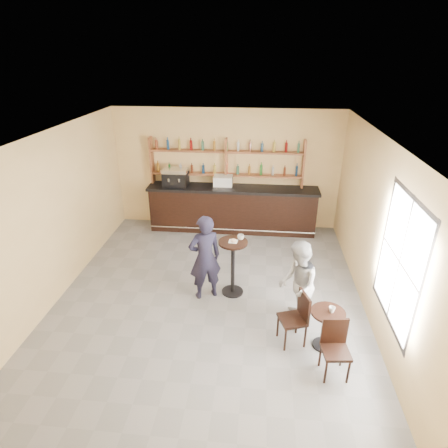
# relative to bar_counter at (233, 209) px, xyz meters

# --- Properties ---
(floor) EXTENTS (7.00, 7.00, 0.00)m
(floor) POSITION_rel_bar_counter_xyz_m (-0.20, -3.15, -0.61)
(floor) COLOR slate
(floor) RESTS_ON ground
(ceiling) EXTENTS (7.00, 7.00, 0.00)m
(ceiling) POSITION_rel_bar_counter_xyz_m (-0.20, -3.15, 2.59)
(ceiling) COLOR white
(ceiling) RESTS_ON wall_back
(wall_back) EXTENTS (7.00, 0.00, 7.00)m
(wall_back) POSITION_rel_bar_counter_xyz_m (-0.20, 0.35, 0.99)
(wall_back) COLOR #EBC585
(wall_back) RESTS_ON floor
(wall_front) EXTENTS (7.00, 0.00, 7.00)m
(wall_front) POSITION_rel_bar_counter_xyz_m (-0.20, -6.65, 0.99)
(wall_front) COLOR #EBC585
(wall_front) RESTS_ON floor
(wall_left) EXTENTS (0.00, 7.00, 7.00)m
(wall_left) POSITION_rel_bar_counter_xyz_m (-3.20, -3.15, 0.99)
(wall_left) COLOR #EBC585
(wall_left) RESTS_ON floor
(wall_right) EXTENTS (0.00, 7.00, 7.00)m
(wall_right) POSITION_rel_bar_counter_xyz_m (2.80, -3.15, 0.99)
(wall_right) COLOR #EBC585
(wall_right) RESTS_ON floor
(window_pane) EXTENTS (0.00, 2.00, 2.00)m
(window_pane) POSITION_rel_bar_counter_xyz_m (2.80, -4.35, 1.09)
(window_pane) COLOR white
(window_pane) RESTS_ON wall_right
(window_frame) EXTENTS (0.04, 1.70, 2.10)m
(window_frame) POSITION_rel_bar_counter_xyz_m (2.79, -4.35, 1.09)
(window_frame) COLOR black
(window_frame) RESTS_ON wall_right
(shelf_unit) EXTENTS (4.00, 0.26, 1.40)m
(shelf_unit) POSITION_rel_bar_counter_xyz_m (-0.20, 0.22, 1.20)
(shelf_unit) COLOR brown
(shelf_unit) RESTS_ON wall_back
(liquor_bottles) EXTENTS (3.68, 0.10, 1.00)m
(liquor_bottles) POSITION_rel_bar_counter_xyz_m (-0.20, 0.22, 1.37)
(liquor_bottles) COLOR #8C5919
(liquor_bottles) RESTS_ON shelf_unit
(bar_counter) EXTENTS (4.51, 0.88, 1.22)m
(bar_counter) POSITION_rel_bar_counter_xyz_m (0.00, 0.00, 0.00)
(bar_counter) COLOR black
(bar_counter) RESTS_ON floor
(espresso_machine) EXTENTS (0.68, 0.47, 0.46)m
(espresso_machine) POSITION_rel_bar_counter_xyz_m (-1.52, 0.00, 0.84)
(espresso_machine) COLOR black
(espresso_machine) RESTS_ON bar_counter
(pastry_case) EXTENTS (0.56, 0.48, 0.30)m
(pastry_case) POSITION_rel_bar_counter_xyz_m (-0.25, 0.00, 0.76)
(pastry_case) COLOR silver
(pastry_case) RESTS_ON bar_counter
(pedestal_table) EXTENTS (0.58, 0.58, 1.18)m
(pedestal_table) POSITION_rel_bar_counter_xyz_m (0.24, -2.96, -0.02)
(pedestal_table) COLOR black
(pedestal_table) RESTS_ON floor
(napkin) EXTENTS (0.18, 0.18, 0.00)m
(napkin) POSITION_rel_bar_counter_xyz_m (0.24, -2.96, 0.57)
(napkin) COLOR white
(napkin) RESTS_ON pedestal_table
(donut) EXTENTS (0.15, 0.15, 0.04)m
(donut) POSITION_rel_bar_counter_xyz_m (0.25, -2.97, 0.59)
(donut) COLOR #DA8C50
(donut) RESTS_ON napkin
(cup_pedestal) EXTENTS (0.16, 0.16, 0.10)m
(cup_pedestal) POSITION_rel_bar_counter_xyz_m (0.38, -2.86, 0.62)
(cup_pedestal) COLOR white
(cup_pedestal) RESTS_ON pedestal_table
(man_main) EXTENTS (0.76, 0.66, 1.76)m
(man_main) POSITION_rel_bar_counter_xyz_m (-0.29, -3.13, 0.27)
(man_main) COLOR black
(man_main) RESTS_ON floor
(cafe_table) EXTENTS (0.71, 0.71, 0.71)m
(cafe_table) POSITION_rel_bar_counter_xyz_m (1.89, -4.33, -0.26)
(cafe_table) COLOR black
(cafe_table) RESTS_ON floor
(cup_cafe) EXTENTS (0.12, 0.12, 0.10)m
(cup_cafe) POSITION_rel_bar_counter_xyz_m (1.94, -4.33, 0.14)
(cup_cafe) COLOR white
(cup_cafe) RESTS_ON cafe_table
(chair_west) EXTENTS (0.52, 0.52, 0.95)m
(chair_west) POSITION_rel_bar_counter_xyz_m (1.34, -4.28, -0.14)
(chair_west) COLOR black
(chair_west) RESTS_ON floor
(chair_south) EXTENTS (0.44, 0.44, 0.91)m
(chair_south) POSITION_rel_bar_counter_xyz_m (1.94, -4.93, -0.15)
(chair_south) COLOR black
(chair_south) RESTS_ON floor
(patron_second) EXTENTS (0.63, 0.80, 1.64)m
(patron_second) POSITION_rel_bar_counter_xyz_m (1.42, -3.80, 0.21)
(patron_second) COLOR gray
(patron_second) RESTS_ON floor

